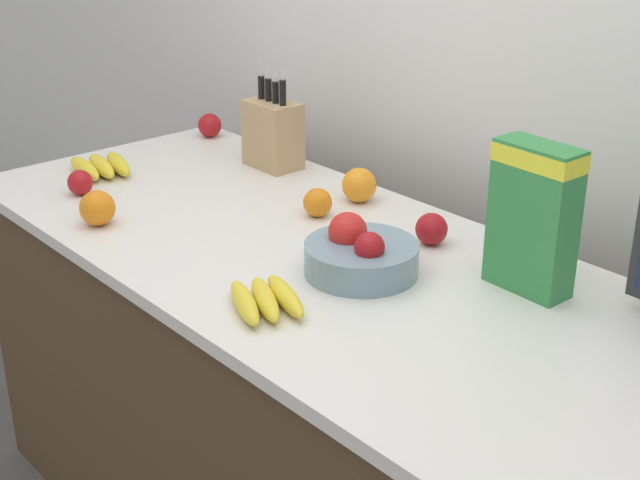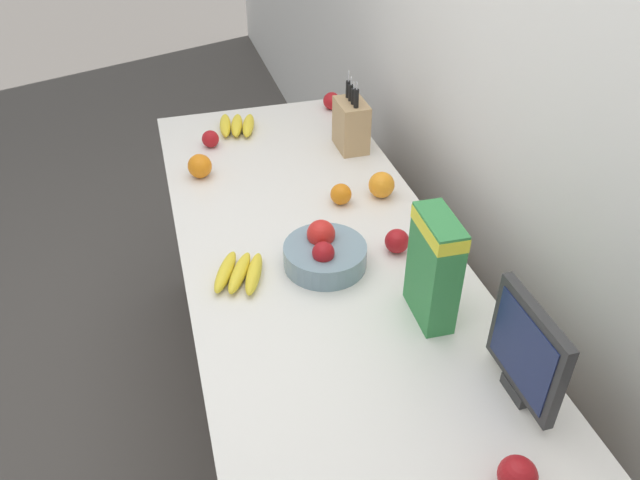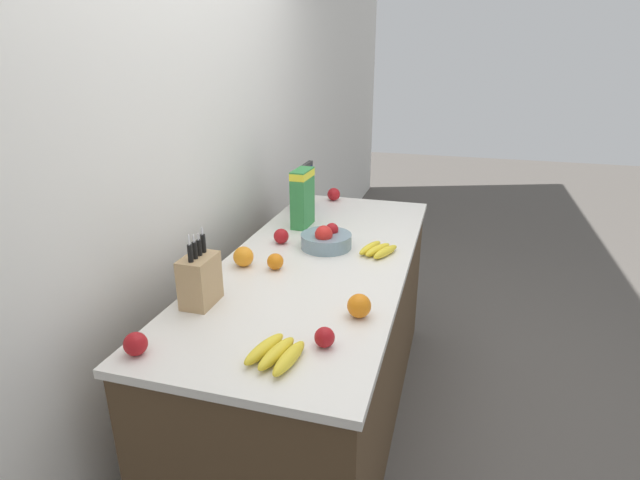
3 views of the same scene
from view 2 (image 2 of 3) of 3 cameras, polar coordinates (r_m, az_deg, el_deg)
The scene contains 16 objects.
ground_plane at distance 2.49m, azimuth -0.49°, elevation -16.24°, with size 14.00×14.00×0.00m, color #514C47.
wall_back at distance 1.89m, azimuth 17.91°, elevation 13.74°, with size 9.00×0.06×2.60m.
counter at distance 2.16m, azimuth -0.55°, elevation -9.24°, with size 1.95×0.79×0.87m.
knife_block at distance 2.33m, azimuth 2.87°, elevation 10.50°, with size 0.15×0.10×0.28m.
small_monitor at distance 1.41m, azimuth 18.33°, elevation -9.65°, with size 0.25×0.03×0.26m.
cereal_box at distance 1.54m, azimuth 10.42°, elevation -2.22°, with size 0.17×0.08×0.30m.
fruit_bowl at distance 1.75m, azimuth 0.42°, elevation -1.19°, with size 0.23×0.23×0.12m.
banana_bunch_left at distance 2.50m, azimuth -7.61°, elevation 10.35°, with size 0.22×0.17×0.04m.
banana_bunch_right at distance 1.73m, azimuth -7.36°, elevation -2.97°, with size 0.21×0.18×0.04m.
apple_by_knife_block at distance 1.82m, azimuth 7.05°, elevation -0.10°, with size 0.07×0.07×0.07m, color #A31419.
apple_near_bananas at distance 2.66m, azimuth 1.07°, elevation 12.60°, with size 0.07×0.07×0.07m, color #A31419.
apple_rear at distance 1.33m, azimuth 17.61°, elevation -19.84°, with size 0.08×0.08×0.08m, color #A31419.
apple_middle at distance 2.39m, azimuth -9.99°, elevation 9.09°, with size 0.06×0.06×0.06m, color #A31419.
orange_mid_right at distance 2.20m, azimuth -10.93°, elevation 6.66°, with size 0.08×0.08×0.08m, color orange.
orange_near_bowl at distance 2.02m, azimuth 1.93°, elevation 4.21°, with size 0.07×0.07×0.07m, color orange.
orange_by_cereal at distance 2.06m, azimuth 5.65°, elevation 5.04°, with size 0.09×0.09×0.09m, color orange.
Camera 2 is at (1.45, -0.39, 1.98)m, focal length 35.00 mm.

